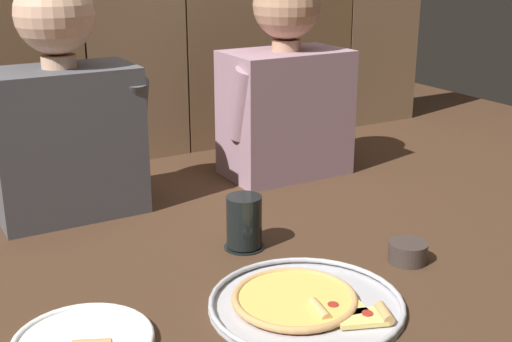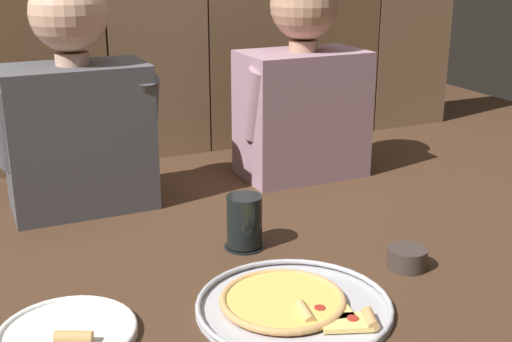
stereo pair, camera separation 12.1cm
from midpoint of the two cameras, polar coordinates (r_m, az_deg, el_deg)
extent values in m
plane|color=#422B1C|center=(1.42, 0.26, -7.93)|extent=(3.20, 3.20, 0.00)
cylinder|color=#B2B2B7|center=(1.26, 1.49, -11.40)|extent=(0.36, 0.36, 0.01)
torus|color=#B2B2B7|center=(1.26, 1.50, -11.08)|extent=(0.36, 0.36, 0.01)
cylinder|color=#B23823|center=(1.27, 0.53, -10.97)|extent=(0.23, 0.23, 0.00)
cylinder|color=#EABC56|center=(1.27, 0.53, -10.78)|extent=(0.22, 0.22, 0.01)
torus|color=tan|center=(1.27, 0.53, -10.78)|extent=(0.24, 0.24, 0.01)
cube|color=#F4D170|center=(1.24, 4.41, -11.64)|extent=(0.10, 0.08, 0.01)
cylinder|color=tan|center=(1.22, 2.54, -11.77)|extent=(0.03, 0.07, 0.02)
cylinder|color=#A3281E|center=(1.24, 3.73, -11.28)|extent=(0.02, 0.02, 0.00)
cube|color=#F4D170|center=(1.22, 6.01, -12.34)|extent=(0.10, 0.08, 0.01)
cylinder|color=tan|center=(1.22, 8.01, -11.90)|extent=(0.04, 0.06, 0.02)
cylinder|color=#A3281E|center=(1.22, 6.59, -11.93)|extent=(0.02, 0.02, 0.00)
torus|color=white|center=(1.20, -17.36, -13.58)|extent=(0.24, 0.24, 0.01)
cylinder|color=black|center=(1.50, -3.33, -6.40)|extent=(0.09, 0.09, 0.01)
cylinder|color=black|center=(1.47, -3.37, -4.29)|extent=(0.08, 0.08, 0.11)
cylinder|color=#3D332D|center=(1.45, 10.39, -6.81)|extent=(0.08, 0.08, 0.04)
cylinder|color=#B23823|center=(1.44, 10.41, -6.42)|extent=(0.07, 0.07, 0.02)
cube|color=#4C4C51|center=(1.71, -17.75, 2.28)|extent=(0.35, 0.20, 0.36)
cylinder|color=#DBAD8E|center=(1.67, -18.41, 8.79)|extent=(0.08, 0.08, 0.03)
sphere|color=#DBAD8E|center=(1.65, -18.78, 12.42)|extent=(0.18, 0.18, 0.18)
sphere|color=brown|center=(1.67, -18.93, 12.92)|extent=(0.17, 0.17, 0.17)
cylinder|color=#4C4C51|center=(1.63, -22.86, 2.97)|extent=(0.08, 0.12, 0.21)
cylinder|color=#4C4C51|center=(1.69, -12.56, 4.50)|extent=(0.08, 0.13, 0.21)
cube|color=gray|center=(1.93, 0.69, 4.88)|extent=(0.34, 0.21, 0.36)
cylinder|color=tan|center=(1.89, 0.72, 10.60)|extent=(0.08, 0.08, 0.03)
sphere|color=tan|center=(1.88, 0.73, 13.86)|extent=(0.19, 0.19, 0.19)
cylinder|color=gray|center=(1.81, -2.84, 5.70)|extent=(0.08, 0.12, 0.21)
cylinder|color=gray|center=(1.96, 5.16, 6.66)|extent=(0.08, 0.11, 0.21)
camera|label=1|loc=(0.06, -92.43, -0.81)|focal=47.26mm
camera|label=2|loc=(0.06, 87.57, 0.81)|focal=47.26mm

